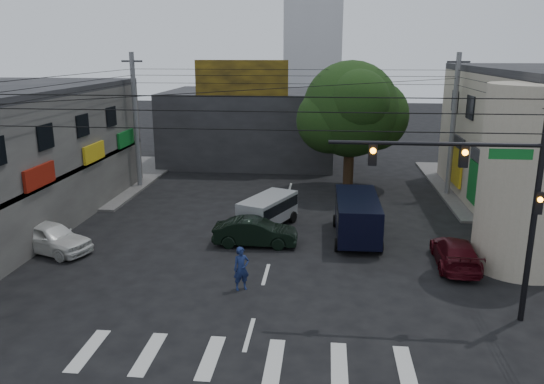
% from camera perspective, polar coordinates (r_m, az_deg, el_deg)
% --- Properties ---
extents(ground, '(160.00, 160.00, 0.00)m').
position_cam_1_polar(ground, '(21.21, -1.29, -11.04)').
color(ground, black).
rests_on(ground, ground).
extents(sidewalk_far_left, '(16.00, 16.00, 0.15)m').
position_cam_1_polar(sidewalk_far_left, '(43.17, -22.52, 1.51)').
color(sidewalk_far_left, '#514F4C').
rests_on(sidewalk_far_left, ground).
extents(corner_column, '(4.00, 4.00, 8.00)m').
position_cam_1_polar(corner_column, '(25.03, 25.78, 1.24)').
color(corner_column, '#9F957E').
rests_on(corner_column, ground).
extents(building_far, '(14.00, 10.00, 6.00)m').
position_cam_1_polar(building_far, '(45.79, -2.25, 7.10)').
color(building_far, '#232326').
rests_on(building_far, ground).
extents(billboard, '(7.00, 0.30, 2.60)m').
position_cam_1_polar(billboard, '(40.56, -3.31, 12.16)').
color(billboard, olive).
rests_on(billboard, building_far).
extents(street_tree, '(6.40, 6.40, 8.70)m').
position_cam_1_polar(street_tree, '(36.14, 8.45, 8.77)').
color(street_tree, black).
rests_on(street_tree, ground).
extents(traffic_gantry, '(7.10, 0.35, 7.20)m').
position_cam_1_polar(traffic_gantry, '(19.23, 22.03, 0.41)').
color(traffic_gantry, black).
rests_on(traffic_gantry, ground).
extents(utility_pole_far_left, '(0.32, 0.32, 9.20)m').
position_cam_1_polar(utility_pole_far_left, '(37.51, -14.44, 7.34)').
color(utility_pole_far_left, '#59595B').
rests_on(utility_pole_far_left, ground).
extents(utility_pole_far_right, '(0.32, 0.32, 9.20)m').
position_cam_1_polar(utility_pole_far_right, '(36.13, 18.89, 6.73)').
color(utility_pole_far_right, '#59595B').
rests_on(utility_pole_far_right, ground).
extents(dark_sedan, '(1.55, 4.15, 1.35)m').
position_cam_1_polar(dark_sedan, '(26.08, -1.80, -4.33)').
color(dark_sedan, black).
rests_on(dark_sedan, ground).
extents(white_compact, '(4.52, 5.44, 1.47)m').
position_cam_1_polar(white_compact, '(27.31, -22.79, -4.51)').
color(white_compact, silver).
rests_on(white_compact, ground).
extents(maroon_sedan, '(2.13, 4.48, 1.26)m').
position_cam_1_polar(maroon_sedan, '(25.01, 19.13, -6.18)').
color(maroon_sedan, '#3D0810').
rests_on(maroon_sedan, ground).
extents(silver_minivan, '(5.13, 4.48, 1.70)m').
position_cam_1_polar(silver_minivan, '(28.61, -0.43, -2.19)').
color(silver_minivan, '#AEB2B7').
rests_on(silver_minivan, ground).
extents(navy_van, '(5.46, 2.18, 2.16)m').
position_cam_1_polar(navy_van, '(27.16, 9.12, -2.82)').
color(navy_van, black).
rests_on(navy_van, ground).
extents(traffic_officer, '(1.01, 0.97, 1.80)m').
position_cam_1_polar(traffic_officer, '(21.35, -3.32, -8.23)').
color(traffic_officer, '#16224E').
rests_on(traffic_officer, ground).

